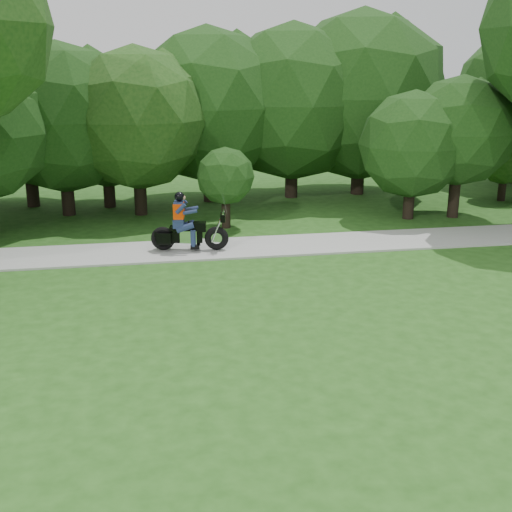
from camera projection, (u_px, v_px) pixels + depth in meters
name	position (u px, v px, depth m)	size (l,w,h in m)	color
ground	(387.00, 362.00, 11.84)	(100.00, 100.00, 0.00)	#224D16
walkway	(289.00, 245.00, 19.37)	(60.00, 2.20, 0.06)	#A1A19C
tree_line	(260.00, 108.00, 24.96)	(38.68, 11.93, 7.56)	black
touring_motorcycle	(185.00, 229.00, 18.58)	(2.27, 0.90, 1.73)	black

